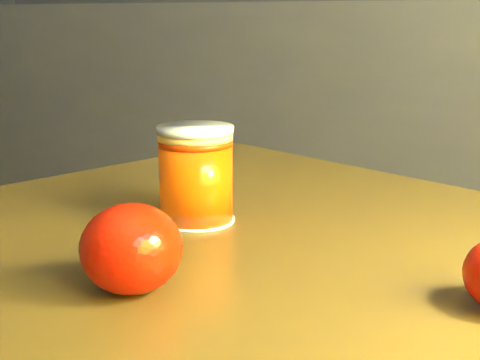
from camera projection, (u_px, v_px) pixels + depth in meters
The scene contains 3 objects.
kitchen_counter at pixel (297, 156), 2.03m from camera, with size 3.15×0.60×0.90m, color #535459.
juice_glass at pixel (196, 175), 0.63m from camera, with size 0.07×0.07×0.09m.
orange_front at pixel (131, 248), 0.48m from camera, with size 0.07×0.07×0.07m, color red.
Camera 1 is at (1.03, -0.26, 0.88)m, focal length 50.00 mm.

